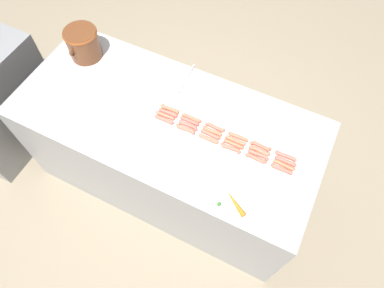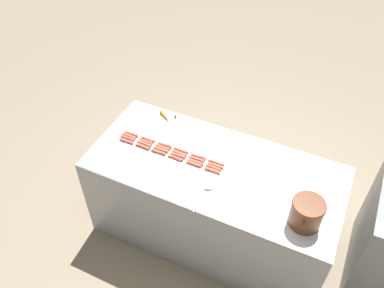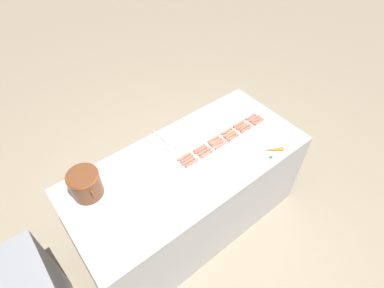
{
  "view_description": "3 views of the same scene",
  "coord_description": "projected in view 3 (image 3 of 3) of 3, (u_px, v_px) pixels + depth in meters",
  "views": [
    {
      "loc": [
        -1.02,
        -0.69,
        2.63
      ],
      "look_at": [
        -0.12,
        -0.24,
        0.91
      ],
      "focal_mm": 32.28,
      "sensor_mm": 36.0,
      "label": 1
    },
    {
      "loc": [
        1.95,
        0.72,
        3.16
      ],
      "look_at": [
        -0.11,
        -0.24,
        0.91
      ],
      "focal_mm": 37.75,
      "sensor_mm": 36.0,
      "label": 2
    },
    {
      "loc": [
        -1.21,
        0.94,
        2.68
      ],
      "look_at": [
        0.05,
        -0.07,
        0.98
      ],
      "focal_mm": 28.3,
      "sensor_mm": 36.0,
      "label": 3
    }
  ],
  "objects": [
    {
      "name": "ground_plane",
      "position": [
        190.0,
        219.0,
        2.99
      ],
      "size": [
        20.0,
        20.0,
        0.0
      ],
      "primitive_type": "plane",
      "color": "gray"
    },
    {
      "name": "griddle_counter",
      "position": [
        189.0,
        193.0,
        2.68
      ],
      "size": [
        0.89,
        1.96,
        0.87
      ],
      "color": "#9EA0A5",
      "rests_on": "ground_plane"
    },
    {
      "name": "hot_dog_0",
      "position": [
        259.0,
        122.0,
        2.66
      ],
      "size": [
        0.03,
        0.13,
        0.02
      ],
      "color": "#CD6351",
      "rests_on": "griddle_counter"
    },
    {
      "name": "hot_dog_1",
      "position": [
        246.0,
        129.0,
        2.6
      ],
      "size": [
        0.03,
        0.13,
        0.02
      ],
      "color": "#D36750",
      "rests_on": "griddle_counter"
    },
    {
      "name": "hot_dog_2",
      "position": [
        233.0,
        137.0,
        2.53
      ],
      "size": [
        0.03,
        0.13,
        0.02
      ],
      "color": "#CE6550",
      "rests_on": "griddle_counter"
    },
    {
      "name": "hot_dog_3",
      "position": [
        221.0,
        145.0,
        2.47
      ],
      "size": [
        0.02,
        0.13,
        0.02
      ],
      "color": "#D86F54",
      "rests_on": "griddle_counter"
    },
    {
      "name": "hot_dog_4",
      "position": [
        206.0,
        154.0,
        2.4
      ],
      "size": [
        0.03,
        0.13,
        0.02
      ],
      "color": "#D26C54",
      "rests_on": "griddle_counter"
    },
    {
      "name": "hot_dog_5",
      "position": [
        192.0,
        163.0,
        2.34
      ],
      "size": [
        0.03,
        0.13,
        0.02
      ],
      "color": "#D16753",
      "rests_on": "griddle_counter"
    },
    {
      "name": "hot_dog_6",
      "position": [
        257.0,
        120.0,
        2.68
      ],
      "size": [
        0.03,
        0.13,
        0.02
      ],
      "color": "#D7714D",
      "rests_on": "griddle_counter"
    },
    {
      "name": "hot_dog_7",
      "position": [
        244.0,
        127.0,
        2.61
      ],
      "size": [
        0.03,
        0.13,
        0.02
      ],
      "color": "#CC6754",
      "rests_on": "griddle_counter"
    },
    {
      "name": "hot_dog_8",
      "position": [
        231.0,
        135.0,
        2.55
      ],
      "size": [
        0.02,
        0.13,
        0.02
      ],
      "color": "#D06E4D",
      "rests_on": "griddle_counter"
    },
    {
      "name": "hot_dog_9",
      "position": [
        218.0,
        143.0,
        2.48
      ],
      "size": [
        0.03,
        0.13,
        0.02
      ],
      "color": "#D56954",
      "rests_on": "griddle_counter"
    },
    {
      "name": "hot_dog_10",
      "position": [
        204.0,
        152.0,
        2.42
      ],
      "size": [
        0.03,
        0.13,
        0.02
      ],
      "color": "#D56452",
      "rests_on": "griddle_counter"
    },
    {
      "name": "hot_dog_11",
      "position": [
        189.0,
        161.0,
        2.35
      ],
      "size": [
        0.03,
        0.13,
        0.02
      ],
      "color": "#D56E55",
      "rests_on": "griddle_counter"
    },
    {
      "name": "hot_dog_12",
      "position": [
        254.0,
        118.0,
        2.7
      ],
      "size": [
        0.02,
        0.13,
        0.02
      ],
      "color": "#CC6455",
      "rests_on": "griddle_counter"
    },
    {
      "name": "hot_dog_13",
      "position": [
        242.0,
        126.0,
        2.63
      ],
      "size": [
        0.03,
        0.13,
        0.02
      ],
      "color": "#D57154",
      "rests_on": "griddle_counter"
    },
    {
      "name": "hot_dog_14",
      "position": [
        229.0,
        133.0,
        2.56
      ],
      "size": [
        0.02,
        0.13,
        0.02
      ],
      "color": "#CA7150",
      "rests_on": "griddle_counter"
    },
    {
      "name": "hot_dog_15",
      "position": [
        216.0,
        141.0,
        2.5
      ],
      "size": [
        0.03,
        0.13,
        0.02
      ],
      "color": "#D66F4F",
      "rests_on": "griddle_counter"
    },
    {
      "name": "hot_dog_16",
      "position": [
        201.0,
        150.0,
        2.43
      ],
      "size": [
        0.02,
        0.13,
        0.02
      ],
      "color": "#D76355",
      "rests_on": "griddle_counter"
    },
    {
      "name": "hot_dog_17",
      "position": [
        187.0,
        158.0,
        2.37
      ],
      "size": [
        0.03,
        0.13,
        0.02
      ],
      "color": "#CD6455",
      "rests_on": "griddle_counter"
    },
    {
      "name": "hot_dog_18",
      "position": [
        251.0,
        117.0,
        2.71
      ],
      "size": [
        0.03,
        0.13,
        0.02
      ],
      "color": "#D46856",
      "rests_on": "griddle_counter"
    },
    {
      "name": "hot_dog_19",
      "position": [
        239.0,
        124.0,
        2.64
      ],
      "size": [
        0.03,
        0.13,
        0.02
      ],
      "color": "#D1634C",
      "rests_on": "griddle_counter"
    },
    {
      "name": "hot_dog_20",
      "position": [
        227.0,
        131.0,
        2.58
      ],
      "size": [
        0.03,
        0.13,
        0.02
      ],
      "color": "#CB6C4F",
      "rests_on": "griddle_counter"
    },
    {
      "name": "hot_dog_21",
      "position": [
        213.0,
        139.0,
        2.52
      ],
      "size": [
        0.03,
        0.13,
        0.02
      ],
      "color": "#D16853",
      "rests_on": "griddle_counter"
    },
    {
      "name": "hot_dog_22",
      "position": [
        199.0,
        148.0,
        2.45
      ],
      "size": [
        0.03,
        0.13,
        0.02
      ],
      "color": "#D5694D",
      "rests_on": "griddle_counter"
    },
    {
      "name": "hot_dog_23",
      "position": [
        184.0,
        156.0,
        2.38
      ],
      "size": [
        0.03,
        0.13,
        0.02
      ],
      "color": "#CF6F4C",
      "rests_on": "griddle_counter"
    },
    {
      "name": "bean_pot",
      "position": [
        85.0,
        183.0,
        2.08
      ],
      "size": [
        0.28,
        0.22,
        0.21
      ],
      "color": "brown",
      "rests_on": "griddle_counter"
    },
    {
      "name": "serving_spoon",
      "position": [
        166.0,
        144.0,
        2.49
      ],
      "size": [
        0.27,
        0.07,
        0.02
      ],
      "color": "#B7B7BC",
      "rests_on": "griddle_counter"
    },
    {
      "name": "carrot",
      "position": [
        273.0,
        150.0,
        2.43
      ],
      "size": [
        0.12,
        0.16,
        0.03
      ],
      "color": "orange",
      "rests_on": "griddle_counter"
    }
  ]
}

